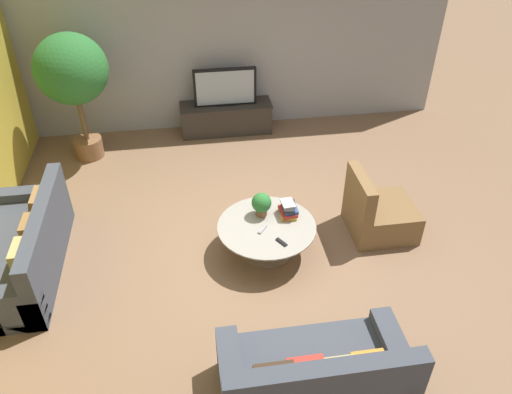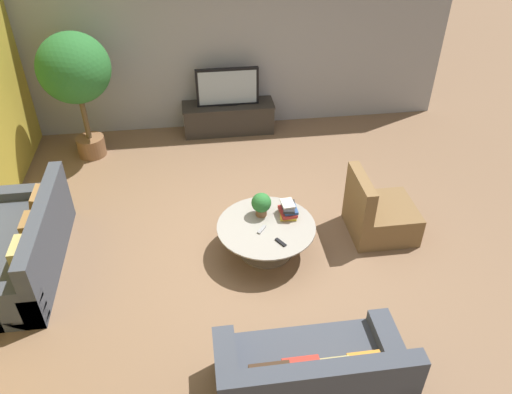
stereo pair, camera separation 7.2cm
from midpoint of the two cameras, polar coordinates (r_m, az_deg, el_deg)
ground_plane at (r=6.32m, az=-0.67°, el=-5.20°), size 24.00×24.00×0.00m
back_wall_stone at (r=8.42m, az=-4.03°, el=17.61°), size 7.40×0.12×3.00m
media_console at (r=8.60m, az=-3.67°, el=9.07°), size 1.53×0.50×0.50m
television at (r=8.37m, az=-3.82°, el=12.40°), size 1.03×0.13×0.63m
coffee_table at (r=6.02m, az=0.87°, el=-4.14°), size 1.18×1.18×0.40m
couch_by_wall at (r=6.38m, az=-25.25°, el=-5.57°), size 0.84×1.96×0.84m
couch_near_entry at (r=4.72m, az=6.26°, el=-19.73°), size 1.68×0.84×0.84m
armchair_wicker at (r=6.51m, az=13.44°, el=-1.87°), size 0.80×0.76×0.86m
potted_palm_tall at (r=7.84m, az=-20.53°, el=13.09°), size 1.05×1.05×1.96m
potted_plant_tabletop at (r=6.00m, az=0.29°, el=-0.75°), size 0.24×0.24×0.30m
book_stack at (r=6.07m, az=3.40°, el=-1.42°), size 0.23×0.30×0.18m
remote_black at (r=5.71m, az=2.57°, el=-5.17°), size 0.12×0.16×0.02m
remote_silver at (r=5.87m, az=0.37°, el=-3.72°), size 0.13×0.15×0.02m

